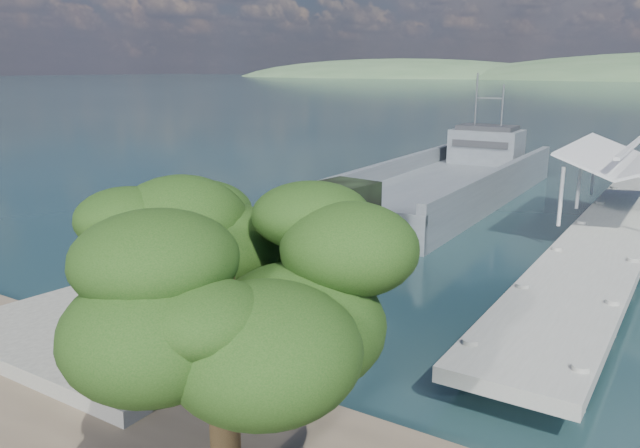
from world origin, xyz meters
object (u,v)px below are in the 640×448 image
at_px(landing_craft, 444,190).
at_px(overhang_tree, 214,258).
at_px(pier, 621,211).
at_px(military_truck, 313,234).
at_px(soldier, 197,255).

height_order(landing_craft, overhang_tree, landing_craft).
bearing_deg(pier, military_truck, -122.57).
distance_m(military_truck, overhang_tree, 14.75).
bearing_deg(overhang_tree, landing_craft, 103.41).
distance_m(pier, landing_craft, 13.12).
distance_m(pier, military_truck, 19.21).
bearing_deg(pier, landing_craft, 159.78).
bearing_deg(landing_craft, military_truck, -85.13).
relative_size(military_truck, overhang_tree, 1.10).
bearing_deg(overhang_tree, military_truck, 115.04).
bearing_deg(soldier, pier, 45.05).
height_order(pier, military_truck, pier).
relative_size(pier, military_truck, 5.04).
distance_m(pier, overhang_tree, 29.80).
bearing_deg(overhang_tree, soldier, 135.19).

